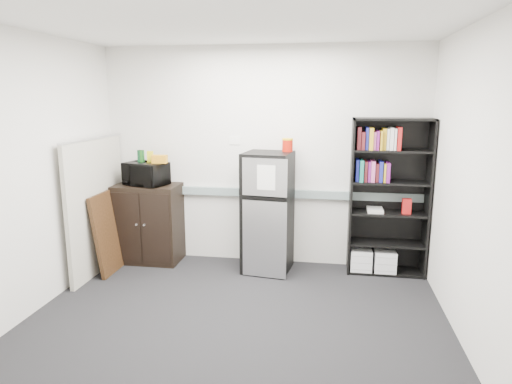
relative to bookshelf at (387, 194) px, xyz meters
The scene contains 18 objects.
floor 2.38m from the bookshelf, 133.90° to the right, with size 4.00×4.00×0.00m, color black.
wall_back 1.56m from the bookshelf, behind, with size 4.00×0.02×2.70m, color silver.
wall_right 1.69m from the bookshelf, 72.54° to the right, with size 0.02×3.50×2.70m, color silver.
wall_left 3.86m from the bookshelf, 155.93° to the right, with size 0.02×3.50×2.70m, color silver.
ceiling 2.78m from the bookshelf, 133.90° to the right, with size 4.00×3.50×0.02m, color white.
electrical_raceway 1.52m from the bookshelf, behind, with size 3.92×0.05×0.10m, color gray.
wall_note 1.95m from the bookshelf, behind, with size 0.14×0.00×0.10m, color white.
bookshelf is the anchor object (origin of this frame).
cubicle_partition 3.45m from the bookshelf, behind, with size 0.06×1.30×1.62m.
cabinet 2.98m from the bookshelf, behind, with size 0.80×0.53×1.00m.
microwave 2.95m from the bookshelf, behind, with size 0.51×0.35×0.28m, color black.
snack_box_a 3.03m from the bookshelf, behind, with size 0.07×0.05×0.15m, color #1E601B.
snack_box_b 3.03m from the bookshelf, behind, with size 0.07×0.05×0.15m, color #0C341A.
snack_box_c 2.91m from the bookshelf, behind, with size 0.07×0.05×0.14m, color gold.
snack_bag 2.77m from the bookshelf, behind, with size 0.18×0.10×0.10m, color orange.
refrigerator 1.42m from the bookshelf, behind, with size 0.61×0.64×1.45m.
coffee_can 1.30m from the bookshelf, behind, with size 0.13×0.13×0.18m.
framed_poster 3.34m from the bookshelf, behind, with size 0.17×0.76×0.97m.
Camera 1 is at (0.83, -3.84, 2.09)m, focal length 32.00 mm.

